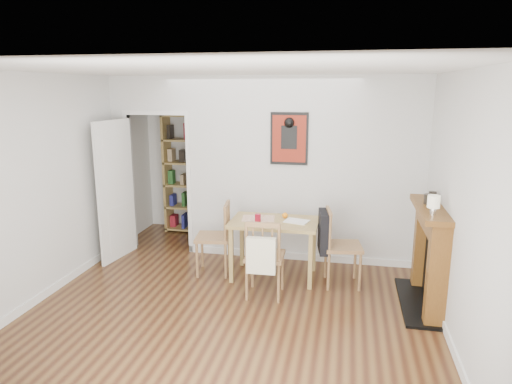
% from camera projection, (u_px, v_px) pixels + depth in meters
% --- Properties ---
extents(ground, '(5.20, 5.20, 0.00)m').
position_uv_depth(ground, '(239.00, 297.00, 5.43)').
color(ground, brown).
rests_on(ground, ground).
extents(room_shell, '(5.20, 5.20, 5.20)m').
position_uv_depth(room_shell, '(267.00, 170.00, 6.41)').
color(room_shell, '#BCBCBA').
rests_on(room_shell, ground).
extents(dining_table, '(1.12, 0.71, 0.76)m').
position_uv_depth(dining_table, '(274.00, 228.00, 5.88)').
color(dining_table, '#A78A4E').
rests_on(dining_table, ground).
extents(chair_left, '(0.55, 0.55, 0.97)m').
position_uv_depth(chair_left, '(213.00, 238.00, 6.05)').
color(chair_left, '#926844').
rests_on(chair_left, ground).
extents(chair_right, '(0.62, 0.56, 0.98)m').
position_uv_depth(chair_right, '(341.00, 246.00, 5.67)').
color(chair_right, '#926844').
rests_on(chair_right, ground).
extents(chair_front, '(0.49, 0.56, 0.96)m').
position_uv_depth(chair_front, '(265.00, 257.00, 5.37)').
color(chair_front, '#926844').
rests_on(chair_front, ground).
extents(bookshelf, '(0.85, 0.34, 2.03)m').
position_uv_depth(bookshelf, '(190.00, 174.00, 7.75)').
color(bookshelf, '#A78A4E').
rests_on(bookshelf, ground).
extents(fireplace, '(0.45, 1.25, 1.16)m').
position_uv_depth(fireplace, '(430.00, 253.00, 5.12)').
color(fireplace, brown).
rests_on(fireplace, ground).
extents(red_glass, '(0.08, 0.08, 0.10)m').
position_uv_depth(red_glass, '(258.00, 218.00, 5.81)').
color(red_glass, maroon).
rests_on(red_glass, dining_table).
extents(orange_fruit, '(0.07, 0.07, 0.07)m').
position_uv_depth(orange_fruit, '(285.00, 215.00, 5.97)').
color(orange_fruit, orange).
rests_on(orange_fruit, dining_table).
extents(placemat, '(0.46, 0.37, 0.00)m').
position_uv_depth(placemat, '(258.00, 218.00, 5.95)').
color(placemat, beige).
rests_on(placemat, dining_table).
extents(notebook, '(0.34, 0.28, 0.01)m').
position_uv_depth(notebook, '(297.00, 221.00, 5.81)').
color(notebook, white).
rests_on(notebook, dining_table).
extents(mantel_lamp, '(0.13, 0.13, 0.20)m').
position_uv_depth(mantel_lamp, '(434.00, 203.00, 4.65)').
color(mantel_lamp, silver).
rests_on(mantel_lamp, fireplace).
extents(ceramic_jar_a, '(0.09, 0.09, 0.11)m').
position_uv_depth(ceramic_jar_a, '(428.00, 199.00, 5.10)').
color(ceramic_jar_a, black).
rests_on(ceramic_jar_a, fireplace).
extents(ceramic_jar_b, '(0.09, 0.09, 0.11)m').
position_uv_depth(ceramic_jar_b, '(432.00, 196.00, 5.23)').
color(ceramic_jar_b, black).
rests_on(ceramic_jar_b, fireplace).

